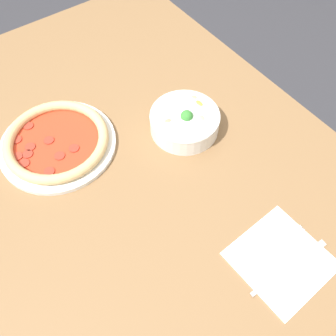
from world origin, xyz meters
TOP-DOWN VIEW (x-y plane):
  - ground_plane at (0.00, 0.00)m, footprint 8.00×8.00m
  - dining_table at (0.00, 0.00)m, footprint 1.40×0.94m
  - pizza at (-0.17, -0.15)m, footprint 0.30×0.30m
  - bowl at (-0.02, 0.15)m, footprint 0.18×0.18m
  - napkin at (0.39, 0.09)m, footprint 0.19×0.19m
  - fork at (0.36, 0.09)m, footprint 0.02×0.18m
  - knife at (0.41, 0.08)m, footprint 0.02×0.21m

SIDE VIEW (x-z plane):
  - ground_plane at x=0.00m, z-range 0.00..0.00m
  - dining_table at x=0.00m, z-range 0.28..1.01m
  - napkin at x=0.39m, z-range 0.73..0.74m
  - knife at x=0.41m, z-range 0.74..0.74m
  - fork at x=0.36m, z-range 0.74..0.74m
  - pizza at x=-0.17m, z-range 0.73..0.77m
  - bowl at x=-0.02m, z-range 0.73..0.80m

